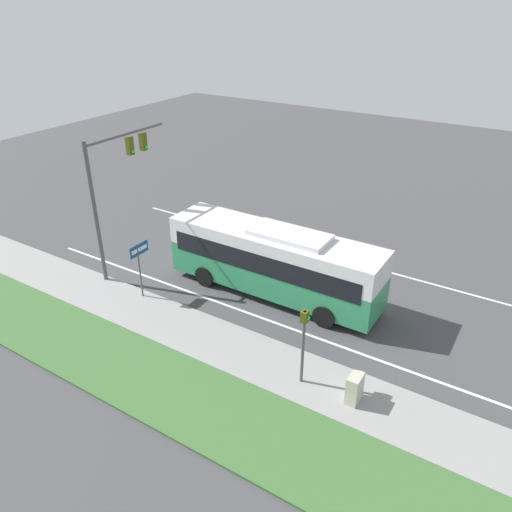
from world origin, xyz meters
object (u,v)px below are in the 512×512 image
signal_gantry (114,179)px  utility_cabinet (354,388)px  bus (274,259)px  pedestrian_signal (304,336)px  street_sign (139,260)px

signal_gantry → utility_cabinet: signal_gantry is taller
bus → pedestrian_signal: bearing=-140.3°
signal_gantry → pedestrian_signal: bearing=-103.3°
utility_cabinet → street_sign: bearing=83.9°
pedestrian_signal → utility_cabinet: size_ratio=2.89×
street_sign → utility_cabinet: size_ratio=2.56×
pedestrian_signal → street_sign: pedestrian_signal is taller
bus → utility_cabinet: 8.03m
signal_gantry → street_sign: (-1.55, -2.73, -3.04)m
street_sign → signal_gantry: bearing=60.4°
bus → street_sign: bearing=125.3°
pedestrian_signal → street_sign: size_ratio=1.13×
pedestrian_signal → utility_cabinet: bearing=-87.7°
utility_cabinet → bus: bearing=51.7°
pedestrian_signal → street_sign: (1.31, 9.34, -0.17)m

